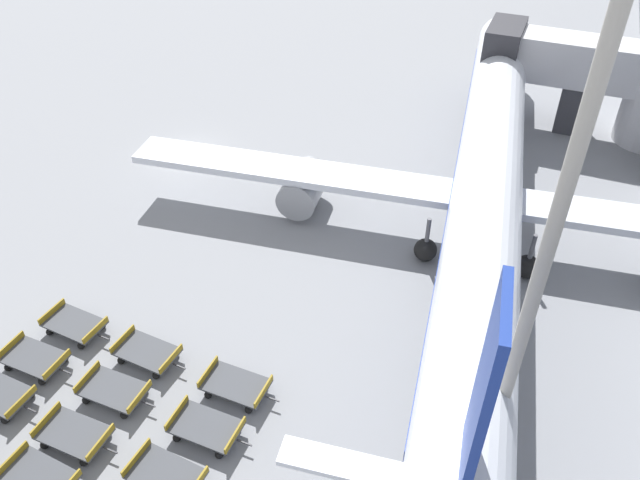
{
  "coord_description": "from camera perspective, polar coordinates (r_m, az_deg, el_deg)",
  "views": [
    {
      "loc": [
        22.47,
        -31.89,
        22.81
      ],
      "look_at": [
        13.37,
        -8.47,
        2.6
      ],
      "focal_mm": 35.0,
      "sensor_mm": 36.0,
      "label": 1
    }
  ],
  "objects": [
    {
      "name": "ground_plane",
      "position": [
        45.19,
        -12.11,
        7.57
      ],
      "size": [
        500.0,
        500.0,
        0.0
      ],
      "primitive_type": "plane",
      "color": "gray"
    },
    {
      "name": "jet_bridge",
      "position": [
        49.69,
        24.61,
        13.27
      ],
      "size": [
        14.55,
        4.69,
        7.02
      ],
      "color": "silver",
      "rests_on": "ground_plane"
    },
    {
      "name": "airplane",
      "position": [
        36.43,
        15.09,
        5.37
      ],
      "size": [
        41.98,
        45.7,
        12.46
      ],
      "color": "silver",
      "rests_on": "ground_plane"
    },
    {
      "name": "baggage_dolly_row_near_col_b",
      "position": [
        28.04,
        -24.29,
        -19.25
      ],
      "size": [
        3.64,
        1.98,
        0.92
      ],
      "color": "#424449",
      "rests_on": "ground_plane"
    },
    {
      "name": "baggage_dolly_row_mid_a_col_b",
      "position": [
        28.72,
        -21.54,
        -16.21
      ],
      "size": [
        3.6,
        1.88,
        0.92
      ],
      "color": "#424449",
      "rests_on": "ground_plane"
    },
    {
      "name": "baggage_dolly_row_mid_a_col_c",
      "position": [
        26.58,
        -13.88,
        -20.17
      ],
      "size": [
        3.64,
        1.98,
        0.92
      ],
      "color": "#424449",
      "rests_on": "ground_plane"
    },
    {
      "name": "baggage_dolly_row_mid_b_col_a",
      "position": [
        32.15,
        -24.62,
        -9.83
      ],
      "size": [
        3.61,
        1.9,
        0.92
      ],
      "color": "#424449",
      "rests_on": "ground_plane"
    },
    {
      "name": "baggage_dolly_row_mid_b_col_b",
      "position": [
        29.6,
        -18.31,
        -12.92
      ],
      "size": [
        3.6,
        1.87,
        0.92
      ],
      "color": "#424449",
      "rests_on": "ground_plane"
    },
    {
      "name": "baggage_dolly_row_mid_b_col_c",
      "position": [
        27.48,
        -10.36,
        -16.51
      ],
      "size": [
        3.6,
        1.87,
        0.92
      ],
      "color": "#424449",
      "rests_on": "ground_plane"
    },
    {
      "name": "baggage_dolly_row_far_col_a",
      "position": [
        33.02,
        -21.52,
        -7.19
      ],
      "size": [
        3.64,
        1.98,
        0.92
      ],
      "color": "#424449",
      "rests_on": "ground_plane"
    },
    {
      "name": "baggage_dolly_row_far_col_b",
      "position": [
        30.64,
        -15.51,
        -9.88
      ],
      "size": [
        3.64,
        1.97,
        0.92
      ],
      "color": "#424449",
      "rests_on": "ground_plane"
    },
    {
      "name": "baggage_dolly_row_far_col_c",
      "position": [
        28.6,
        -7.7,
        -13.02
      ],
      "size": [
        3.6,
        1.87,
        0.92
      ],
      "color": "#424449",
      "rests_on": "ground_plane"
    },
    {
      "name": "apron_light_mast",
      "position": [
        17.03,
        22.5,
        7.79
      ],
      "size": [
        2.0,
        0.7,
        25.18
      ],
      "color": "#ADA89E",
      "rests_on": "ground_plane"
    }
  ]
}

